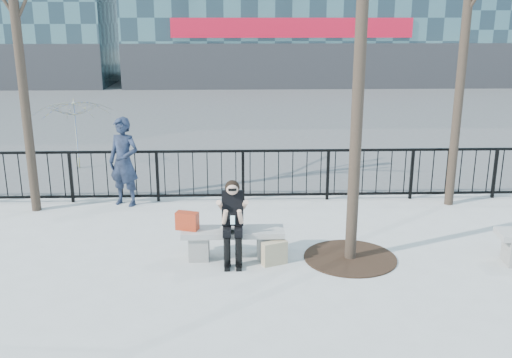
{
  "coord_description": "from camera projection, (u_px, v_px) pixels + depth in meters",
  "views": [
    {
      "loc": [
        0.08,
        -8.59,
        3.79
      ],
      "look_at": [
        0.4,
        0.8,
        1.1
      ],
      "focal_mm": 40.0,
      "sensor_mm": 36.0,
      "label": 1
    }
  ],
  "objects": [
    {
      "name": "handbag",
      "position": [
        187.0,
        221.0,
        9.11
      ],
      "size": [
        0.39,
        0.27,
        0.29
      ],
      "primitive_type": "cube",
      "rotation": [
        0.0,
        0.0,
        -0.3
      ],
      "color": "#A92E14",
      "rests_on": "bench_main"
    },
    {
      "name": "standing_man",
      "position": [
        124.0,
        162.0,
        11.66
      ],
      "size": [
        0.79,
        0.67,
        1.84
      ],
      "primitive_type": "imported",
      "rotation": [
        0.0,
        0.0,
        -0.39
      ],
      "color": "black",
      "rests_on": "ground"
    },
    {
      "name": "seated_woman",
      "position": [
        233.0,
        222.0,
        8.96
      ],
      "size": [
        0.5,
        0.64,
        1.34
      ],
      "color": "black",
      "rests_on": "ground"
    },
    {
      "name": "street_surface",
      "position": [
        235.0,
        110.0,
        23.7
      ],
      "size": [
        60.0,
        23.0,
        0.01
      ],
      "primitive_type": "cube",
      "color": "#474747",
      "rests_on": "ground"
    },
    {
      "name": "vendor_umbrella",
      "position": [
        75.0,
        134.0,
        14.44
      ],
      "size": [
        2.6,
        2.62,
        1.8
      ],
      "primitive_type": "imported",
      "rotation": [
        0.0,
        0.0,
        -0.41
      ],
      "color": "gold",
      "rests_on": "ground"
    },
    {
      "name": "bench_main",
      "position": [
        233.0,
        240.0,
        9.21
      ],
      "size": [
        1.65,
        0.46,
        0.49
      ],
      "color": "slate",
      "rests_on": "ground"
    },
    {
      "name": "tree_grate",
      "position": [
        350.0,
        258.0,
        9.26
      ],
      "size": [
        1.5,
        1.5,
        0.02
      ],
      "primitive_type": "cylinder",
      "color": "black",
      "rests_on": "ground"
    },
    {
      "name": "railing",
      "position": [
        234.0,
        175.0,
        12.02
      ],
      "size": [
        14.0,
        0.06,
        1.1
      ],
      "color": "black",
      "rests_on": "ground"
    },
    {
      "name": "shopping_bag",
      "position": [
        275.0,
        253.0,
        8.99
      ],
      "size": [
        0.43,
        0.29,
        0.38
      ],
      "primitive_type": "cube",
      "rotation": [
        0.0,
        0.0,
        0.39
      ],
      "color": "#C6B98C",
      "rests_on": "ground"
    },
    {
      "name": "ground",
      "position": [
        233.0,
        257.0,
        9.29
      ],
      "size": [
        120.0,
        120.0,
        0.0
      ],
      "primitive_type": "plane",
      "color": "#A8A7A2",
      "rests_on": "ground"
    }
  ]
}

